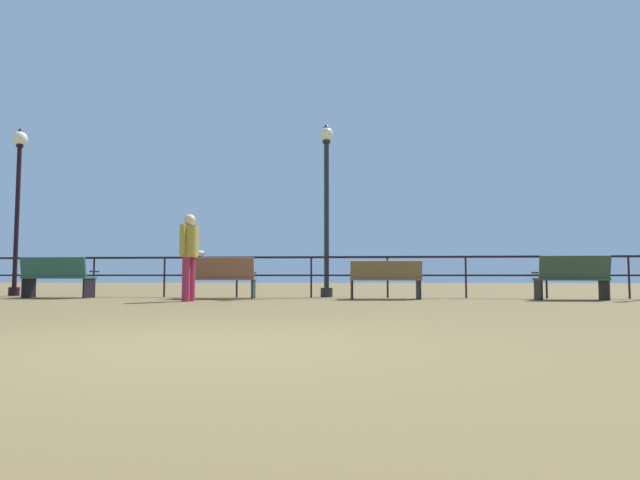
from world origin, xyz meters
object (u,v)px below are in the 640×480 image
(bench_far_left, at_px, (57,275))
(lamppost_left, at_px, (18,191))
(lamppost_center, at_px, (327,198))
(bench_near_left, at_px, (220,276))
(bench_far_right, at_px, (572,276))
(person_by_bench, at_px, (189,251))
(bench_near_right, at_px, (386,278))
(seagull_on_rail, at_px, (198,253))

(bench_far_left, distance_m, lamppost_left, 3.06)
(lamppost_left, distance_m, lamppost_center, 8.05)
(bench_near_left, bearing_deg, bench_far_left, 179.97)
(bench_far_right, distance_m, person_by_bench, 8.08)
(bench_near_right, height_order, bench_far_right, bench_far_right)
(lamppost_left, bearing_deg, bench_far_right, -4.67)
(bench_far_left, relative_size, bench_far_right, 1.10)
(bench_near_left, relative_size, bench_near_right, 1.02)
(bench_far_left, relative_size, person_by_bench, 0.90)
(person_by_bench, xyz_separation_m, seagull_on_rail, (-0.46, 1.97, 0.05))
(bench_far_left, height_order, lamppost_center, lamppost_center)
(bench_near_left, distance_m, seagull_on_rail, 1.23)
(bench_far_left, relative_size, bench_near_right, 1.01)
(bench_near_right, relative_size, lamppost_center, 0.37)
(seagull_on_rail, bearing_deg, bench_near_left, -45.37)
(bench_near_left, distance_m, bench_near_right, 3.72)
(lamppost_center, distance_m, seagull_on_rail, 3.40)
(bench_near_left, bearing_deg, lamppost_center, 25.12)
(bench_far_right, bearing_deg, lamppost_center, 168.41)
(bench_near_right, xyz_separation_m, lamppost_left, (-9.42, 1.08, 2.24))
(bench_far_left, bearing_deg, seagull_on_rail, 14.01)
(bench_far_right, distance_m, lamppost_left, 13.60)
(lamppost_left, bearing_deg, bench_far_left, -30.97)
(bench_far_left, distance_m, bench_near_right, 7.60)
(lamppost_center, relative_size, seagull_on_rail, 9.92)
(bench_far_left, distance_m, lamppost_center, 6.59)
(bench_near_left, bearing_deg, person_by_bench, -104.34)
(bench_near_right, height_order, lamppost_left, lamppost_left)
(person_by_bench, bearing_deg, bench_near_left, 75.66)
(bench_near_right, height_order, person_by_bench, person_by_bench)
(bench_near_left, xyz_separation_m, bench_near_right, (3.72, 0.01, -0.03))
(bench_near_left, height_order, person_by_bench, person_by_bench)
(bench_far_left, distance_m, bench_far_right, 11.55)
(seagull_on_rail, bearing_deg, bench_far_right, -5.26)
(bench_far_left, height_order, bench_near_right, bench_far_left)
(lamppost_center, bearing_deg, person_by_bench, -139.07)
(bench_far_left, height_order, person_by_bench, person_by_bench)
(bench_far_right, height_order, lamppost_left, lamppost_left)
(bench_near_right, relative_size, seagull_on_rail, 3.68)
(bench_near_right, distance_m, lamppost_center, 2.62)
(bench_far_right, relative_size, lamppost_left, 0.33)
(bench_near_right, bearing_deg, lamppost_center, 141.91)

